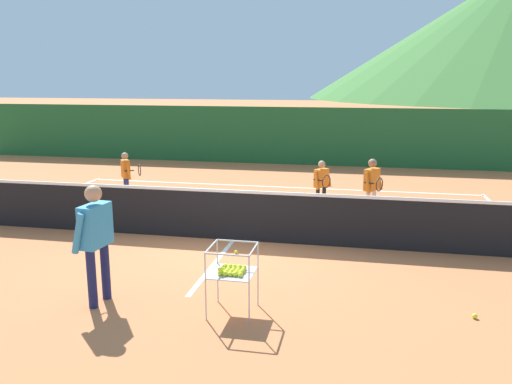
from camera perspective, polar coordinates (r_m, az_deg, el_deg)
The scene contains 12 objects.
ground_plane at distance 9.96m, azimuth -2.47°, elevation -5.24°, with size 120.00×120.00×0.00m, color #C67042.
line_baseline_far at distance 14.69m, azimuth 2.22°, elevation 0.57°, with size 10.97×0.08×0.01m, color white.
line_service_center at distance 9.96m, azimuth -2.47°, elevation -5.23°, with size 0.08×5.37×0.01m, color white.
tennis_net at distance 9.82m, azimuth -2.50°, elevation -2.47°, with size 11.52×0.08×1.05m.
instructor at distance 7.30m, azimuth -17.07°, elevation -4.32°, with size 0.43×0.78×1.64m.
student_0 at distance 13.24m, azimuth -13.93°, elevation 2.12°, with size 0.63×0.48×1.22m.
student_1 at distance 11.86m, azimuth 7.16°, elevation 1.14°, with size 0.41×0.67×1.19m.
student_2 at distance 11.39m, azimuth 12.51°, elevation 0.89°, with size 0.43×0.72×1.33m.
ball_cart at distance 6.83m, azimuth -2.60°, elevation -8.54°, with size 0.58×0.58×0.90m.
tennis_ball_1 at distance 7.42m, azimuth 22.71°, elevation -12.35°, with size 0.07×0.07×0.07m, color yellow.
tennis_ball_3 at distance 9.19m, azimuth -2.19°, elevation -6.57°, with size 0.07×0.07×0.07m, color yellow.
windscreen_fence at distance 18.40m, azimuth 4.26°, elevation 6.10°, with size 24.13×0.08×2.00m, color #1E5B2D.
Camera 1 is at (2.31, -9.20, 3.03)m, focal length 36.74 mm.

